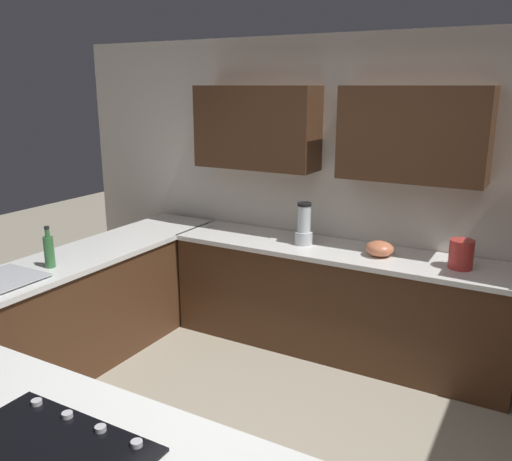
# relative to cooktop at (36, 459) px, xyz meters

# --- Properties ---
(wall_back) EXTENTS (6.00, 0.44, 2.60)m
(wall_back) POSITION_rel_cooktop_xyz_m (-0.03, -3.27, 0.53)
(wall_back) COLOR silver
(wall_back) RESTS_ON ground
(lower_cabinets_back) EXTENTS (2.80, 0.60, 0.86)m
(lower_cabinets_back) POSITION_rel_cooktop_xyz_m (-0.00, -2.94, -0.48)
(lower_cabinets_back) COLOR #472B19
(lower_cabinets_back) RESTS_ON ground
(countertop_back) EXTENTS (2.84, 0.64, 0.04)m
(countertop_back) POSITION_rel_cooktop_xyz_m (-0.00, -2.94, -0.03)
(countertop_back) COLOR silver
(countertop_back) RESTS_ON lower_cabinets_back
(lower_cabinets_side) EXTENTS (0.60, 2.90, 0.86)m
(lower_cabinets_side) POSITION_rel_cooktop_xyz_m (1.72, -1.77, -0.48)
(lower_cabinets_side) COLOR #472B19
(lower_cabinets_side) RESTS_ON ground
(countertop_side) EXTENTS (0.64, 2.94, 0.04)m
(countertop_side) POSITION_rel_cooktop_xyz_m (1.72, -1.77, -0.03)
(countertop_side) COLOR silver
(countertop_side) RESTS_ON lower_cabinets_side
(cooktop) EXTENTS (0.76, 0.56, 0.03)m
(cooktop) POSITION_rel_cooktop_xyz_m (0.00, 0.00, 0.00)
(cooktop) COLOR black
(cooktop) RESTS_ON island_top
(blender) EXTENTS (0.15, 0.15, 0.36)m
(blender) POSITION_rel_cooktop_xyz_m (0.30, -2.93, 0.15)
(blender) COLOR silver
(blender) RESTS_ON countertop_back
(mixing_bowl) EXTENTS (0.22, 0.22, 0.12)m
(mixing_bowl) POSITION_rel_cooktop_xyz_m (-0.35, -2.93, 0.05)
(mixing_bowl) COLOR #CC724C
(mixing_bowl) RESTS_ON countertop_back
(kettle) EXTENTS (0.17, 0.17, 0.21)m
(kettle) POSITION_rel_cooktop_xyz_m (-0.95, -2.93, 0.10)
(kettle) COLOR red
(kettle) RESTS_ON countertop_back
(dish_soap_bottle) EXTENTS (0.07, 0.07, 0.31)m
(dish_soap_bottle) POSITION_rel_cooktop_xyz_m (1.67, -1.48, 0.12)
(dish_soap_bottle) COLOR #336B38
(dish_soap_bottle) RESTS_ON countertop_side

